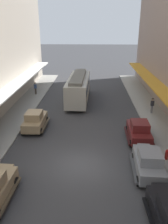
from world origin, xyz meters
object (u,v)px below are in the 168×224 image
(streetcar, at_px, (78,87))
(pedestrian_1, at_px, (152,106))
(parked_car_4, at_px, (35,120))
(pedestrian_0, at_px, (35,88))
(parked_car_0, at_px, (149,162))
(parked_car_2, at_px, (139,130))
(fire_hydrant, at_px, (167,154))

(streetcar, bearing_deg, pedestrian_1, -26.95)
(parked_car_4, distance_m, pedestrian_0, 11.41)
(parked_car_4, distance_m, streetcar, 9.50)
(pedestrian_1, bearing_deg, parked_car_4, -160.33)
(parked_car_0, height_order, pedestrian_1, parked_car_0)
(pedestrian_0, bearing_deg, parked_car_2, -47.12)
(pedestrian_1, bearing_deg, parked_car_2, -112.51)
(parked_car_0, bearing_deg, streetcar, 110.02)
(parked_car_4, relative_size, pedestrian_1, 2.55)
(parked_car_2, bearing_deg, pedestrian_0, 132.88)
(parked_car_0, xyz_separation_m, pedestrian_0, (-11.91, 17.96, 0.07))
(streetcar, distance_m, pedestrian_0, 6.76)
(pedestrian_0, distance_m, pedestrian_1, 16.25)
(parked_car_4, relative_size, streetcar, 0.44)
(parked_car_0, xyz_separation_m, pedestrian_1, (2.87, 11.20, 0.07))
(parked_car_0, xyz_separation_m, parked_car_2, (0.24, 4.87, 0.00))
(pedestrian_0, bearing_deg, parked_car_0, -56.44)
(parked_car_0, distance_m, pedestrian_1, 11.56)
(pedestrian_0, xyz_separation_m, pedestrian_1, (14.78, -6.76, 0.00))
(parked_car_2, xyz_separation_m, fire_hydrant, (1.49, -3.25, -0.38))
(parked_car_4, height_order, pedestrian_0, parked_car_4)
(fire_hydrant, relative_size, pedestrian_1, 0.49)
(streetcar, bearing_deg, parked_car_0, -69.98)
(streetcar, bearing_deg, fire_hydrant, -62.03)
(pedestrian_1, bearing_deg, fire_hydrant, -96.76)
(parked_car_2, bearing_deg, streetcar, 118.96)
(parked_car_0, height_order, fire_hydrant, parked_car_0)
(parked_car_2, height_order, fire_hydrant, parked_car_2)
(parked_car_2, distance_m, parked_car_4, 9.79)
(parked_car_4, height_order, streetcar, streetcar)
(parked_car_4, height_order, fire_hydrant, parked_car_4)
(parked_car_4, xyz_separation_m, pedestrian_1, (12.22, 4.37, 0.07))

